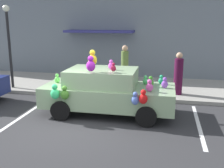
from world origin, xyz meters
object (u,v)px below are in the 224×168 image
Objects in this scene: teddy_bear_on_sidewalk at (79,82)px; pedestrian_near_shopfront at (125,68)px; plush_covered_car at (107,91)px; pedestrian_walking_past at (178,75)px; street_lamp_post at (9,38)px.

pedestrian_near_shopfront reaches higher than teddy_bear_on_sidewalk.
plush_covered_car is 2.29× the size of pedestrian_near_shopfront.
plush_covered_car is 3.46m from pedestrian_walking_past.
pedestrian_near_shopfront is (5.00, 0.86, -1.31)m from street_lamp_post.
plush_covered_car is at bearing -52.78° from teddy_bear_on_sidewalk.
pedestrian_near_shopfront is 1.11× the size of pedestrian_walking_past.
street_lamp_post reaches higher than pedestrian_near_shopfront.
pedestrian_near_shopfront is at bearing 17.25° from teddy_bear_on_sidewalk.
teddy_bear_on_sidewalk is 0.37× the size of pedestrian_near_shopfront.
plush_covered_car is 5.52m from street_lamp_post.
pedestrian_walking_past is (2.43, 2.47, 0.15)m from plush_covered_car.
teddy_bear_on_sidewalk is 0.20× the size of street_lamp_post.
pedestrian_near_shopfront is at bearing 9.75° from street_lamp_post.
plush_covered_car is 2.54× the size of pedestrian_walking_past.
street_lamp_post is at bearing -175.17° from teddy_bear_on_sidewalk.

